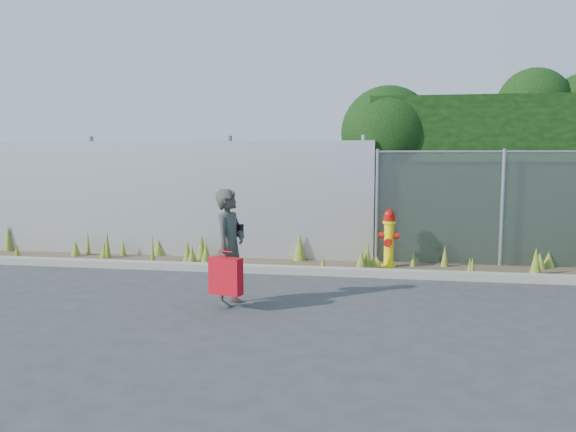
# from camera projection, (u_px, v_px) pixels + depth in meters

# --- Properties ---
(ground) EXTENTS (80.00, 80.00, 0.00)m
(ground) POSITION_uv_depth(u_px,v_px,m) (293.00, 303.00, 7.41)
(ground) COLOR #353537
(ground) RESTS_ON ground
(curb) EXTENTS (16.00, 0.22, 0.12)m
(curb) POSITION_uv_depth(u_px,v_px,m) (310.00, 271.00, 9.17)
(curb) COLOR gray
(curb) RESTS_ON ground
(weed_strip) EXTENTS (16.00, 1.28, 0.54)m
(weed_strip) POSITION_uv_depth(u_px,v_px,m) (314.00, 258.00, 9.84)
(weed_strip) COLOR #4D3C2C
(weed_strip) RESTS_ON ground
(corrugated_fence) EXTENTS (8.50, 0.21, 2.30)m
(corrugated_fence) POSITION_uv_depth(u_px,v_px,m) (151.00, 199.00, 10.77)
(corrugated_fence) COLOR #B6B9BE
(corrugated_fence) RESTS_ON ground
(chainlink_fence) EXTENTS (6.50, 0.07, 2.05)m
(chainlink_fence) POSITION_uv_depth(u_px,v_px,m) (567.00, 209.00, 9.54)
(chainlink_fence) COLOR gray
(chainlink_fence) RESTS_ON ground
(hedge) EXTENTS (7.87, 2.06, 3.67)m
(hedge) POSITION_uv_depth(u_px,v_px,m) (558.00, 154.00, 10.41)
(hedge) COLOR black
(hedge) RESTS_ON ground
(fire_hydrant) EXTENTS (0.35, 0.31, 1.03)m
(fire_hydrant) POSITION_uv_depth(u_px,v_px,m) (389.00, 239.00, 9.65)
(fire_hydrant) COLOR #FFE90D
(fire_hydrant) RESTS_ON ground
(woman) EXTENTS (0.47, 0.62, 1.51)m
(woman) POSITION_uv_depth(u_px,v_px,m) (230.00, 247.00, 7.26)
(woman) COLOR #0E5E4D
(woman) RESTS_ON ground
(red_tote_bag) EXTENTS (0.42, 0.16, 0.55)m
(red_tote_bag) POSITION_uv_depth(u_px,v_px,m) (226.00, 276.00, 7.01)
(red_tote_bag) COLOR #B40A1D
(black_shoulder_bag) EXTENTS (0.22, 0.09, 0.16)m
(black_shoulder_bag) POSITION_uv_depth(u_px,v_px,m) (235.00, 230.00, 7.44)
(black_shoulder_bag) COLOR black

